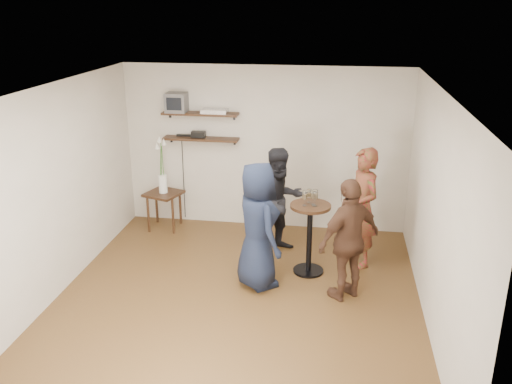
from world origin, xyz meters
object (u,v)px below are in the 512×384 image
side_table (164,198)px  person_dark (280,201)px  crt_monitor (177,102)px  dvd_deck (215,111)px  person_plaid (362,208)px  person_brown (349,240)px  drinks_table (310,229)px  person_navy (258,226)px  radio (198,134)px

side_table → person_dark: bearing=-15.9°
person_dark → crt_monitor: bearing=117.6°
crt_monitor → dvd_deck: 0.61m
person_plaid → person_dark: (-1.15, 0.26, -0.06)m
dvd_deck → person_brown: 3.12m
person_dark → drinks_table: bearing=-90.0°
person_navy → drinks_table: bearing=-90.0°
dvd_deck → drinks_table: 2.49m
crt_monitor → person_navy: (1.56, -1.88, -1.19)m
side_table → person_navy: (1.77, -1.62, 0.32)m
radio → drinks_table: radio is taller
person_plaid → radio: bearing=-140.6°
person_plaid → side_table: bearing=-132.5°
side_table → person_navy: size_ratio=0.39×
person_navy → person_brown: size_ratio=1.07×
crt_monitor → drinks_table: size_ratio=0.33×
side_table → crt_monitor: bearing=51.2°
radio → person_dark: 1.78m
radio → person_plaid: (2.55, -1.08, -0.68)m
person_plaid → person_brown: bearing=-38.3°
dvd_deck → person_navy: size_ratio=0.24×
dvd_deck → drinks_table: (1.59, -1.44, -1.27)m
dvd_deck → person_dark: 1.78m
crt_monitor → drinks_table: (2.20, -1.44, -1.39)m
drinks_table → person_navy: 0.80m
dvd_deck → person_navy: dvd_deck is taller
side_table → dvd_deck: bearing=18.0°
crt_monitor → drinks_table: 2.97m
crt_monitor → person_navy: size_ratio=0.19×
person_navy → person_plaid: bearing=-93.6°
person_navy → dvd_deck: bearing=-7.8°
radio → person_plaid: size_ratio=0.13×
person_plaid → person_brown: size_ratio=1.08×
drinks_table → crt_monitor: bearing=146.8°
radio → person_navy: size_ratio=0.13×
crt_monitor → radio: 0.60m
person_navy → person_brown: (1.15, -0.14, -0.05)m
crt_monitor → radio: size_ratio=1.45×
side_table → person_plaid: size_ratio=0.38×
dvd_deck → side_table: 1.63m
dvd_deck → radio: dvd_deck is taller
dvd_deck → person_navy: bearing=-63.0°
drinks_table → person_navy: person_navy is taller
radio → side_table: size_ratio=0.34×
dvd_deck → side_table: dvd_deck is taller
side_table → person_plaid: person_plaid is taller
person_brown → person_dark: bearing=-92.0°
dvd_deck → person_plaid: bearing=-25.3°
dvd_deck → side_table: bearing=-162.0°
side_table → person_dark: size_ratio=0.41×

